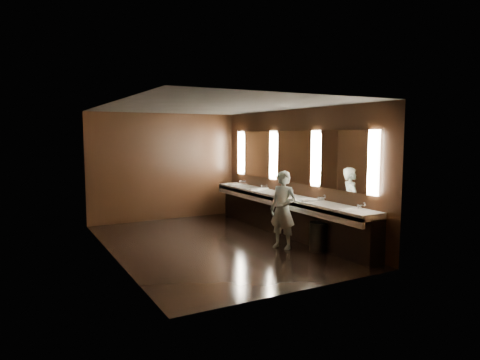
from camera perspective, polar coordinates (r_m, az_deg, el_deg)
name	(u,v)px	position (r m, az deg, el deg)	size (l,w,h in m)	color
floor	(213,244)	(8.89, -3.58, -8.53)	(6.00, 6.00, 0.00)	black
ceiling	(212,106)	(8.63, -3.71, 9.78)	(4.00, 6.00, 0.02)	#2D2D2B
wall_back	(164,167)	(11.43, -10.04, 1.75)	(4.00, 0.02, 2.80)	black
wall_front	(303,194)	(6.08, 8.43, -1.90)	(4.00, 0.02, 2.80)	black
wall_left	(112,181)	(8.01, -16.71, -0.19)	(0.02, 6.00, 2.80)	black
wall_right	(294,172)	(9.66, 7.16, 1.03)	(0.02, 6.00, 2.80)	black
sink_counter	(286,213)	(9.66, 6.10, -4.37)	(0.55, 5.40, 1.01)	black
mirror_band	(293,157)	(9.63, 7.09, 3.10)	(0.06, 5.03, 1.15)	white
person	(283,210)	(8.46, 5.75, -3.97)	(0.56, 0.37, 1.54)	#87C2CA
trash_bin	(319,237)	(8.46, 10.44, -7.44)	(0.36, 0.36, 0.56)	black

